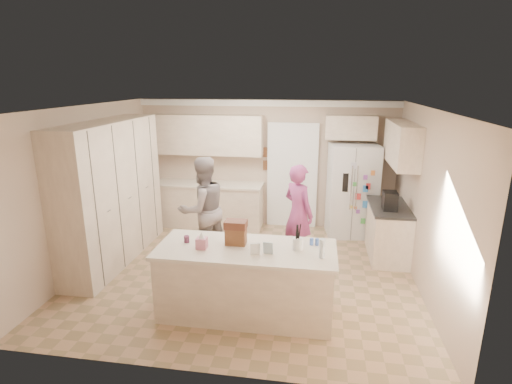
% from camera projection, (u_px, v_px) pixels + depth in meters
% --- Properties ---
extents(floor, '(5.20, 4.60, 0.02)m').
position_uv_depth(floor, '(246.00, 273.00, 6.40)').
color(floor, tan).
rests_on(floor, ground).
extents(ceiling, '(5.20, 4.60, 0.02)m').
position_uv_depth(ceiling, '(245.00, 107.00, 5.68)').
color(ceiling, white).
rests_on(ceiling, wall_back).
extents(wall_back, '(5.20, 0.02, 2.60)m').
position_uv_depth(wall_back, '(266.00, 164.00, 8.23)').
color(wall_back, '#C4AA91').
rests_on(wall_back, ground).
extents(wall_front, '(5.20, 0.02, 2.60)m').
position_uv_depth(wall_front, '(203.00, 261.00, 3.84)').
color(wall_front, '#C4AA91').
rests_on(wall_front, ground).
extents(wall_left, '(0.02, 4.60, 2.60)m').
position_uv_depth(wall_left, '(87.00, 188.00, 6.43)').
color(wall_left, '#C4AA91').
rests_on(wall_left, ground).
extents(wall_right, '(0.02, 4.60, 2.60)m').
position_uv_depth(wall_right, '(427.00, 203.00, 5.65)').
color(wall_right, '#C4AA91').
rests_on(wall_right, ground).
extents(crown_back, '(5.20, 0.08, 0.12)m').
position_uv_depth(crown_back, '(266.00, 103.00, 7.85)').
color(crown_back, white).
rests_on(crown_back, wall_back).
extents(pantry_bank, '(0.60, 2.60, 2.35)m').
position_uv_depth(pantry_bank, '(112.00, 193.00, 6.61)').
color(pantry_bank, beige).
rests_on(pantry_bank, floor).
extents(back_base_cab, '(2.20, 0.60, 0.88)m').
position_uv_depth(back_base_cab, '(209.00, 205.00, 8.35)').
color(back_base_cab, beige).
rests_on(back_base_cab, floor).
extents(back_countertop, '(2.24, 0.63, 0.04)m').
position_uv_depth(back_countertop, '(208.00, 184.00, 8.21)').
color(back_countertop, beige).
rests_on(back_countertop, back_base_cab).
extents(back_upper_cab, '(2.20, 0.35, 0.80)m').
position_uv_depth(back_upper_cab, '(209.00, 135.00, 8.07)').
color(back_upper_cab, beige).
rests_on(back_upper_cab, wall_back).
extents(doorway_opening, '(0.90, 0.06, 2.10)m').
position_uv_depth(doorway_opening, '(292.00, 177.00, 8.19)').
color(doorway_opening, black).
rests_on(doorway_opening, floor).
extents(doorway_casing, '(1.02, 0.03, 2.22)m').
position_uv_depth(doorway_casing, '(292.00, 177.00, 8.16)').
color(doorway_casing, white).
rests_on(doorway_casing, floor).
extents(wall_frame_upper, '(0.15, 0.02, 0.20)m').
position_uv_depth(wall_frame_upper, '(267.00, 152.00, 8.12)').
color(wall_frame_upper, brown).
rests_on(wall_frame_upper, wall_back).
extents(wall_frame_lower, '(0.15, 0.02, 0.20)m').
position_uv_depth(wall_frame_lower, '(267.00, 165.00, 8.20)').
color(wall_frame_lower, brown).
rests_on(wall_frame_lower, wall_back).
extents(refrigerator, '(0.98, 0.81, 1.80)m').
position_uv_depth(refrigerator, '(352.00, 191.00, 7.75)').
color(refrigerator, white).
rests_on(refrigerator, floor).
extents(fridge_seam, '(0.02, 0.02, 1.78)m').
position_uv_depth(fridge_seam, '(353.00, 196.00, 7.41)').
color(fridge_seam, gray).
rests_on(fridge_seam, refrigerator).
extents(fridge_dispenser, '(0.22, 0.03, 0.35)m').
position_uv_depth(fridge_dispenser, '(342.00, 182.00, 7.36)').
color(fridge_dispenser, black).
rests_on(fridge_dispenser, refrigerator).
extents(fridge_handle_l, '(0.02, 0.02, 0.85)m').
position_uv_depth(fridge_handle_l, '(351.00, 188.00, 7.36)').
color(fridge_handle_l, silver).
rests_on(fridge_handle_l, refrigerator).
extents(fridge_handle_r, '(0.02, 0.02, 0.85)m').
position_uv_depth(fridge_handle_r, '(357.00, 188.00, 7.35)').
color(fridge_handle_r, silver).
rests_on(fridge_handle_r, refrigerator).
extents(over_fridge_cab, '(0.95, 0.35, 0.45)m').
position_uv_depth(over_fridge_cab, '(351.00, 127.00, 7.59)').
color(over_fridge_cab, beige).
rests_on(over_fridge_cab, wall_back).
extents(right_base_cab, '(0.60, 1.20, 0.88)m').
position_uv_depth(right_base_cab, '(388.00, 232.00, 6.88)').
color(right_base_cab, beige).
rests_on(right_base_cab, floor).
extents(right_countertop, '(0.63, 1.24, 0.04)m').
position_uv_depth(right_countertop, '(389.00, 207.00, 6.76)').
color(right_countertop, '#2D2B28').
rests_on(right_countertop, right_base_cab).
extents(right_upper_cab, '(0.35, 1.50, 0.70)m').
position_uv_depth(right_upper_cab, '(402.00, 144.00, 6.64)').
color(right_upper_cab, beige).
rests_on(right_upper_cab, wall_right).
extents(coffee_maker, '(0.22, 0.28, 0.30)m').
position_uv_depth(coffee_maker, '(390.00, 201.00, 6.52)').
color(coffee_maker, black).
rests_on(coffee_maker, right_countertop).
extents(island_base, '(2.20, 0.90, 0.88)m').
position_uv_depth(island_base, '(246.00, 282.00, 5.20)').
color(island_base, beige).
rests_on(island_base, floor).
extents(island_top, '(2.28, 0.96, 0.05)m').
position_uv_depth(island_top, '(246.00, 250.00, 5.07)').
color(island_top, beige).
rests_on(island_top, island_base).
extents(utensil_crock, '(0.13, 0.13, 0.15)m').
position_uv_depth(utensil_crock, '(298.00, 244.00, 5.00)').
color(utensil_crock, white).
rests_on(utensil_crock, island_top).
extents(tissue_box, '(0.13, 0.13, 0.14)m').
position_uv_depth(tissue_box, '(202.00, 243.00, 5.03)').
color(tissue_box, '#C96F88').
rests_on(tissue_box, island_top).
extents(tissue_plume, '(0.08, 0.08, 0.08)m').
position_uv_depth(tissue_plume, '(201.00, 235.00, 5.00)').
color(tissue_plume, white).
rests_on(tissue_plume, tissue_box).
extents(dollhouse_body, '(0.26, 0.18, 0.22)m').
position_uv_depth(dollhouse_body, '(236.00, 236.00, 5.15)').
color(dollhouse_body, brown).
rests_on(dollhouse_body, island_top).
extents(dollhouse_roof, '(0.28, 0.20, 0.10)m').
position_uv_depth(dollhouse_roof, '(236.00, 224.00, 5.11)').
color(dollhouse_roof, '#592D1E').
rests_on(dollhouse_roof, dollhouse_body).
extents(jam_jar, '(0.07, 0.07, 0.09)m').
position_uv_depth(jam_jar, '(187.00, 239.00, 5.22)').
color(jam_jar, '#59263F').
rests_on(jam_jar, island_top).
extents(greeting_card_a, '(0.12, 0.06, 0.16)m').
position_uv_depth(greeting_card_a, '(255.00, 249.00, 4.83)').
color(greeting_card_a, white).
rests_on(greeting_card_a, island_top).
extents(greeting_card_b, '(0.12, 0.05, 0.16)m').
position_uv_depth(greeting_card_b, '(268.00, 248.00, 4.86)').
color(greeting_card_b, silver).
rests_on(greeting_card_b, island_top).
extents(water_bottle, '(0.07, 0.07, 0.24)m').
position_uv_depth(water_bottle, '(322.00, 249.00, 4.75)').
color(water_bottle, silver).
rests_on(water_bottle, island_top).
extents(shaker_salt, '(0.05, 0.05, 0.09)m').
position_uv_depth(shaker_salt, '(312.00, 242.00, 5.14)').
color(shaker_salt, '#395AB1').
rests_on(shaker_salt, island_top).
extents(shaker_pepper, '(0.05, 0.05, 0.09)m').
position_uv_depth(shaker_pepper, '(317.00, 242.00, 5.13)').
color(shaker_pepper, '#395AB1').
rests_on(shaker_pepper, island_top).
extents(teen_boy, '(1.09, 1.09, 1.78)m').
position_uv_depth(teen_boy, '(203.00, 209.00, 6.66)').
color(teen_boy, gray).
rests_on(teen_boy, floor).
extents(teen_girl, '(0.72, 0.70, 1.66)m').
position_uv_depth(teen_girl, '(298.00, 213.00, 6.66)').
color(teen_girl, '#B7409A').
rests_on(teen_girl, floor).
extents(fridge_magnets, '(0.76, 0.02, 1.44)m').
position_uv_depth(fridge_magnets, '(353.00, 196.00, 7.40)').
color(fridge_magnets, tan).
rests_on(fridge_magnets, refrigerator).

